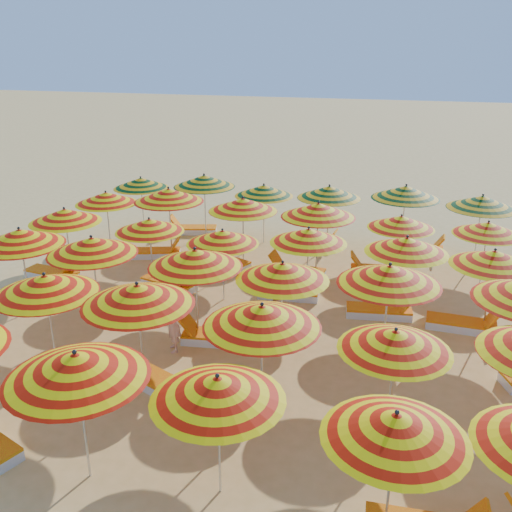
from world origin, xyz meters
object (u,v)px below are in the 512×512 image
lounger_3 (168,387)px  beachgoer_a (173,323)px  umbrella_21 (309,236)px  umbrella_26 (243,205)px  lounger_7 (170,283)px  lounger_11 (156,253)px  lounger_14 (377,271)px  lounger_17 (418,249)px  umbrella_4 (396,426)px  lounger_10 (463,324)px  umbrella_10 (395,341)px  lounger_12 (225,261)px  umbrella_25 (169,195)px  umbrella_7 (45,285)px  umbrella_24 (106,198)px  umbrella_31 (204,181)px  lounger_9 (381,311)px  lounger_4 (216,337)px  lounger_8 (290,293)px  umbrella_22 (407,245)px  umbrella_16 (389,275)px  umbrella_9 (262,316)px  lounger_16 (313,243)px  lounger_13 (296,271)px  umbrella_33 (329,192)px  umbrella_34 (406,192)px  lounger_6 (53,274)px  umbrella_14 (195,258)px  beachgoer_b (274,308)px  umbrella_12 (20,237)px  umbrella_27 (318,210)px  umbrella_35 (482,202)px  umbrella_32 (264,191)px  umbrella_2 (76,366)px  umbrella_29 (488,229)px  umbrella_20 (223,237)px  umbrella_19 (149,225)px  umbrella_8 (138,295)px  umbrella_13 (92,246)px  umbrella_28 (401,222)px  umbrella_3 (218,389)px

lounger_3 → beachgoer_a: size_ratio=1.26×
umbrella_21 → umbrella_26: umbrella_26 is taller
lounger_7 → lounger_11: same height
lounger_14 → lounger_7: bearing=17.5°
umbrella_21 → lounger_17: (3.00, 4.88, -1.80)m
umbrella_4 → lounger_10: (1.53, 7.04, -1.79)m
lounger_14 → lounger_17: (1.24, 2.40, 0.00)m
umbrella_10 → lounger_12: (-5.56, 7.16, -1.76)m
umbrella_25 → umbrella_7: bearing=-87.4°
umbrella_24 → umbrella_31: (2.58, 2.50, 0.17)m
lounger_9 → lounger_17: bearing=72.2°
lounger_4 → lounger_8: (1.21, 2.99, 0.00)m
umbrella_26 → lounger_11: umbrella_26 is taller
umbrella_22 → umbrella_25: size_ratio=0.86×
umbrella_31 → lounger_3: 10.36m
lounger_8 → umbrella_16: bearing=-50.7°
umbrella_9 → lounger_3: (-2.02, 0.05, -1.94)m
umbrella_26 → lounger_16: size_ratio=1.44×
umbrella_21 → lounger_13: (-0.67, 1.79, -1.80)m
umbrella_33 → umbrella_34: bearing=7.5°
lounger_6 → lounger_14: bearing=24.9°
umbrella_14 → lounger_8: bearing=59.2°
umbrella_24 → lounger_13: (6.60, -0.39, -1.77)m
lounger_14 → beachgoer_b: 4.93m
umbrella_12 → umbrella_27: size_ratio=1.20×
lounger_9 → umbrella_14: bearing=-158.8°
umbrella_34 → lounger_4: size_ratio=1.59×
umbrella_9 → lounger_4: 3.52m
umbrella_21 → lounger_12: 4.11m
umbrella_7 → umbrella_35: umbrella_7 is taller
umbrella_24 → umbrella_32: (4.86, 2.34, 0.00)m
umbrella_2 → lounger_10: size_ratio=1.64×
lounger_16 → umbrella_7: bearing=-109.2°
umbrella_27 → umbrella_29: size_ratio=0.94×
umbrella_20 → umbrella_31: size_ratio=0.98×
umbrella_29 → umbrella_12: bearing=-157.8°
umbrella_20 → lounger_16: (1.68, 4.98, -1.71)m
lounger_4 → umbrella_25: bearing=-64.1°
umbrella_19 → lounger_17: umbrella_19 is taller
umbrella_4 → umbrella_8: umbrella_8 is taller
lounger_3 → lounger_17: size_ratio=1.04×
umbrella_13 → umbrella_28: umbrella_13 is taller
umbrella_3 → lounger_14: umbrella_3 is taller
umbrella_10 → umbrella_8: bearing=178.6°
lounger_12 → umbrella_10: bearing=151.8°
umbrella_9 → umbrella_20: bearing=116.4°
umbrella_21 → umbrella_24: umbrella_21 is taller
umbrella_29 → lounger_13: 5.72m
umbrella_26 → lounger_12: umbrella_26 is taller
umbrella_9 → lounger_10: (4.06, 4.61, -1.94)m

